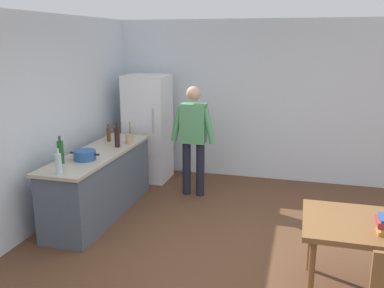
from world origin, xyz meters
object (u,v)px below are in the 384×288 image
Objects in this scene: dining_table at (382,232)px; bottle_beer_brown at (109,134)px; refrigerator at (148,128)px; bottle_wine_green at (61,152)px; utensil_jar at (129,138)px; person at (193,134)px; bottle_water_clear at (59,164)px; cooking_pot at (85,155)px; bottle_wine_dark at (117,137)px.

bottle_beer_brown is (-3.53, 1.67, 0.33)m from dining_table.
bottle_wine_green is at bearing -97.23° from refrigerator.
utensil_jar is 0.94× the size of bottle_wine_green.
person is at bearing -30.23° from refrigerator.
utensil_jar is at bearing 83.12° from bottle_water_clear.
person reaches higher than bottle_wine_green.
person is 1.21× the size of dining_table.
bottle_beer_brown reaches higher than cooking_pot.
cooking_pot is at bearing -125.41° from person.
utensil_jar is 1.23× the size of bottle_beer_brown.
refrigerator is 6.92× the size of bottle_beer_brown.
bottle_water_clear is (-1.01, -2.04, 0.05)m from person.
refrigerator is 1.08m from utensil_jar.
bottle_water_clear is (-0.10, -1.29, -0.02)m from bottle_wine_dark.
refrigerator reaches higher than person.
person is 3.20m from dining_table.
bottle_water_clear is at bearing -91.37° from refrigerator.
bottle_wine_dark reaches higher than bottle_beer_brown.
bottle_wine_dark is 1.31× the size of bottle_beer_brown.
utensil_jar is at bearing 77.89° from cooking_pot.
bottle_wine_dark is (0.04, -1.30, 0.15)m from refrigerator.
refrigerator is 1.10m from person.
person is 6.54× the size of bottle_beer_brown.
bottle_wine_green reaches higher than utensil_jar.
utensil_jar reaches higher than cooking_pot.
refrigerator is 1.06× the size of person.
dining_table is 4.12× the size of bottle_wine_dark.
bottle_wine_dark is (0.12, 0.69, 0.09)m from cooking_pot.
cooking_pot is 1.18× the size of bottle_wine_green.
dining_table is 3.46m from cooking_pot.
bottle_wine_dark is (-0.08, -0.24, 0.07)m from utensil_jar.
bottle_wine_green is at bearing -109.61° from bottle_wine_dark.
bottle_wine_dark is (0.32, 0.91, 0.00)m from bottle_wine_green.
bottle_wine_green is (-0.20, -0.21, 0.09)m from cooking_pot.
refrigerator is 5.62× the size of utensil_jar.
person reaches higher than bottle_water_clear.
person is at bearing 22.03° from bottle_beer_brown.
utensil_jar is (-0.83, -0.51, 0.00)m from person.
refrigerator is at bearing 77.63° from bottle_beer_brown.
bottle_water_clear is (-0.06, -2.60, 0.13)m from refrigerator.
cooking_pot is 1.33× the size of bottle_water_clear.
refrigerator is 1.31m from bottle_wine_dark.
bottle_wine_dark is at bearing -88.12° from refrigerator.
bottle_water_clear is at bearing -116.35° from person.
bottle_beer_brown is 1.58m from bottle_water_clear.
refrigerator is at bearing 82.77° from bottle_wine_green.
refrigerator is at bearing 87.79° from cooking_pot.
bottle_wine_green is at bearing 172.23° from dining_table.
dining_table is 3.92m from bottle_beer_brown.
bottle_wine_dark is (-0.91, -0.75, 0.07)m from person.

